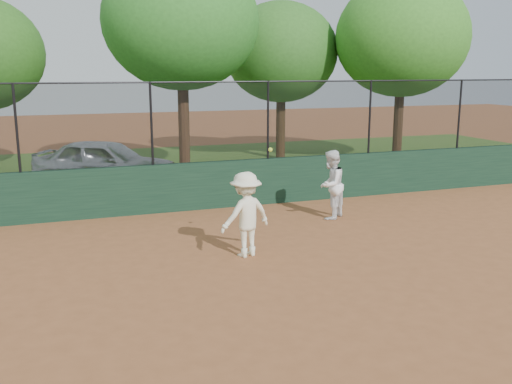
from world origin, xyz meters
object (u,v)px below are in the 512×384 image
object	(u,v)px
parked_car	(105,163)
tree_4	(403,38)
tree_2	(181,22)
tree_3	(281,53)
player_second	(331,185)
player_main	(246,214)

from	to	relation	value
parked_car	tree_4	world-z (taller)	tree_4
tree_2	tree_3	world-z (taller)	tree_2
tree_2	tree_4	distance (m)	8.21
parked_car	tree_3	distance (m)	8.49
player_second	tree_2	xyz separation A→B (m)	(-2.00, 6.63, 4.14)
tree_4	parked_car	bearing A→B (deg)	-175.18
parked_car	player_second	world-z (taller)	player_second
parked_car	player_second	size ratio (longest dim) A/B	2.61
parked_car	player_second	bearing A→B (deg)	-111.25
player_second	player_main	xyz separation A→B (m)	(-2.79, -1.96, -0.01)
tree_3	tree_4	xyz separation A→B (m)	(3.80, -2.39, 0.50)
tree_4	tree_3	bearing A→B (deg)	147.85
player_main	tree_3	distance (m)	12.58
parked_car	tree_4	size ratio (longest dim) A/B	0.63
player_second	tree_3	bearing A→B (deg)	-144.77
parked_car	tree_3	size ratio (longest dim) A/B	0.71
player_second	player_main	bearing A→B (deg)	-4.72
tree_2	tree_3	bearing A→B (deg)	28.37
player_main	tree_2	size ratio (longest dim) A/B	0.29
player_main	tree_4	world-z (taller)	tree_4
tree_3	tree_4	distance (m)	4.52
player_main	player_second	bearing A→B (deg)	35.10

